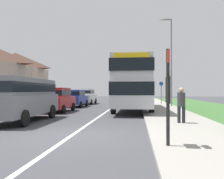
% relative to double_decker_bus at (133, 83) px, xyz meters
% --- Properties ---
extents(ground_plane, '(120.00, 120.00, 0.00)m').
position_rel_double_decker_bus_xyz_m(ground_plane, '(-1.91, -11.21, -2.14)').
color(ground_plane, '#424247').
extents(lane_marking_centre, '(0.14, 60.00, 0.01)m').
position_rel_double_decker_bus_xyz_m(lane_marking_centre, '(-1.91, -3.21, -2.14)').
color(lane_marking_centre, silver).
rests_on(lane_marking_centre, ground_plane).
extents(pavement_near_side, '(3.20, 68.00, 0.12)m').
position_rel_double_decker_bus_xyz_m(pavement_near_side, '(2.29, -5.21, -2.08)').
color(pavement_near_side, '#9E998E').
rests_on(pavement_near_side, ground_plane).
extents(double_decker_bus, '(2.80, 11.51, 3.70)m').
position_rel_double_decker_bus_xyz_m(double_decker_bus, '(0.00, 0.00, 0.00)').
color(double_decker_bus, '#BCBCC1').
rests_on(double_decker_bus, ground_plane).
extents(parked_van_grey, '(2.11, 5.48, 2.13)m').
position_rel_double_decker_bus_xyz_m(parked_van_grey, '(-5.39, -7.68, -0.87)').
color(parked_van_grey, slate).
rests_on(parked_van_grey, ground_plane).
extents(parked_car_red, '(1.90, 4.11, 1.74)m').
position_rel_double_decker_bus_xyz_m(parked_car_red, '(-5.44, -2.19, -1.20)').
color(parked_car_red, '#B21E1E').
rests_on(parked_car_red, ground_plane).
extents(parked_car_blue, '(1.93, 4.17, 1.61)m').
position_rel_double_decker_bus_xyz_m(parked_car_blue, '(-5.54, 3.26, -1.25)').
color(parked_car_blue, navy).
rests_on(parked_car_blue, ground_plane).
extents(parked_car_white, '(1.94, 4.54, 1.75)m').
position_rel_double_decker_bus_xyz_m(parked_car_white, '(-5.54, 8.47, -1.19)').
color(parked_car_white, silver).
rests_on(parked_car_white, ground_plane).
extents(pedestrian_at_stop, '(0.34, 0.34, 1.67)m').
position_rel_double_decker_bus_xyz_m(pedestrian_at_stop, '(2.23, -8.33, -1.17)').
color(pedestrian_at_stop, '#23232D').
rests_on(pedestrian_at_stop, ground_plane).
extents(bus_stop_sign, '(0.09, 0.52, 2.60)m').
position_rel_double_decker_bus_xyz_m(bus_stop_sign, '(1.09, -12.89, -0.60)').
color(bus_stop_sign, black).
rests_on(bus_stop_sign, ground_plane).
extents(cycle_route_sign, '(0.44, 0.08, 2.52)m').
position_rel_double_decker_bus_xyz_m(cycle_route_sign, '(2.94, 7.68, -0.72)').
color(cycle_route_sign, slate).
rests_on(cycle_route_sign, ground_plane).
extents(street_lamp_mid, '(1.14, 0.20, 8.06)m').
position_rel_double_decker_bus_xyz_m(street_lamp_mid, '(3.33, 3.34, 2.45)').
color(street_lamp_mid, slate).
rests_on(street_lamp_mid, ground_plane).
extents(house_terrace_far_side, '(7.26, 11.25, 6.71)m').
position_rel_double_decker_bus_xyz_m(house_terrace_far_side, '(-16.15, 9.61, 1.21)').
color(house_terrace_far_side, tan).
rests_on(house_terrace_far_side, ground_plane).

